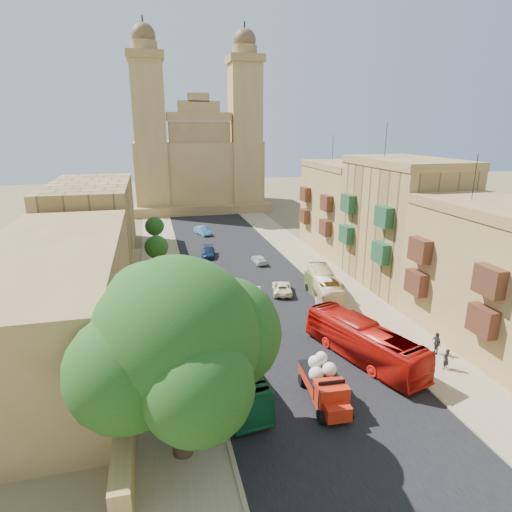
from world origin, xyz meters
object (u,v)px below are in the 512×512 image
street_tree_c (156,247)px  car_white_a (255,294)px  pedestrian_c (436,343)px  street_tree_b (159,280)px  bus_cream_east (324,285)px  car_white_b (259,259)px  ficus_tree (179,344)px  red_truck (325,383)px  bus_red_east (364,342)px  car_cream (282,288)px  bus_green_north (228,369)px  street_tree_a (164,327)px  church (197,163)px  olive_pickup (323,287)px  car_dkblue (208,252)px  car_blue_a (241,325)px  car_blue_b (203,231)px  street_tree_d (155,226)px  pedestrian_a (446,359)px

street_tree_c → car_white_a: 15.34m
car_white_a → pedestrian_c: 17.91m
street_tree_b → bus_cream_east: (16.42, -1.13, -1.60)m
car_white_b → ficus_tree: bearing=65.2°
red_truck → pedestrian_c: size_ratio=3.00×
bus_red_east → car_white_a: size_ratio=3.30×
car_cream → pedestrian_c: pedestrian_c is taller
bus_green_north → car_cream: bearing=53.5°
ficus_tree → car_cream: 24.90m
street_tree_a → car_white_b: bearing=61.6°
church → car_white_a: (-0.50, -54.42, -8.98)m
red_truck → bus_cream_east: bearing=67.6°
church → olive_pickup: size_ratio=7.26×
car_dkblue → pedestrian_c: pedestrian_c is taller
street_tree_b → car_cream: street_tree_b is taller
bus_red_east → car_blue_a: size_ratio=3.40×
ficus_tree → olive_pickup: (15.90, 19.27, -5.53)m
bus_cream_east → car_white_b: bearing=-61.7°
olive_pickup → car_cream: bearing=156.1°
bus_cream_east → car_blue_b: bearing=-61.7°
car_white_a → car_dkblue: size_ratio=0.76×
street_tree_b → red_truck: size_ratio=0.81×
bus_green_north → street_tree_c: bearing=90.9°
street_tree_a → street_tree_d: bearing=90.0°
car_blue_b → car_dkblue: bearing=-113.4°
street_tree_b → car_dkblue: 17.68m
car_white_a → car_blue_b: bearing=106.8°
bus_green_north → car_white_b: bearing=63.9°
car_white_a → car_white_b: car_white_b is taller
ficus_tree → car_cream: size_ratio=2.64×
church → car_dkblue: bearing=-94.7°
red_truck → pedestrian_a: red_truck is taller
church → pedestrian_a: church is taller
street_tree_c → street_tree_d: bearing=90.0°
car_dkblue → car_white_b: 7.52m
olive_pickup → bus_green_north: bearing=-132.1°
street_tree_a → car_white_a: (9.50, 12.20, -3.16)m
street_tree_c → bus_red_east: (14.47, -25.48, -1.43)m
street_tree_c → pedestrian_c: 33.12m
olive_pickup → car_blue_b: (-8.86, 29.52, -0.32)m
bus_cream_east → car_blue_a: bearing=40.7°
car_blue_b → car_white_b: bearing=-93.3°
car_blue_b → pedestrian_a: (12.06, -44.91, 0.14)m
church → pedestrian_a: 71.92m
bus_red_east → ficus_tree: bearing=7.6°
ficus_tree → bus_cream_east: (15.82, 18.87, -5.21)m
car_white_a → pedestrian_a: size_ratio=2.01×
car_dkblue → pedestrian_a: pedestrian_a is taller
car_dkblue → car_blue_b: size_ratio=1.05×
street_tree_c → car_cream: bearing=-41.1°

